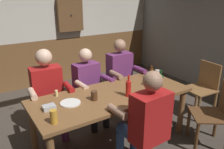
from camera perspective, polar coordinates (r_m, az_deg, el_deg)
name	(u,v)px	position (r m, az deg, el deg)	size (l,w,h in m)	color
ground_plane	(116,145)	(3.28, 1.02, -17.04)	(6.49, 6.49, 0.00)	#423A33
back_wall_upper	(41,5)	(5.16, -16.97, 16.09)	(5.37, 0.12, 1.45)	beige
back_wall_wainscot	(47,62)	(5.36, -15.69, 3.04)	(5.37, 0.12, 0.98)	brown
dining_table	(112,101)	(3.02, 0.03, -6.42)	(2.06, 0.86, 0.72)	brown
person_0	(48,89)	(3.31, -15.49, -3.55)	(0.57, 0.55, 1.25)	#AD1919
person_1	(89,84)	(3.53, -5.63, -2.28)	(0.54, 0.54, 1.18)	#6B2D66
person_2	(122,74)	(3.82, 2.45, 0.14)	(0.55, 0.51, 1.25)	#6B2D66
person_3	(145,119)	(2.53, 8.25, -10.84)	(0.56, 0.55, 1.24)	#AD1919
chair_empty_near_right	(216,113)	(3.33, 24.18, -8.72)	(0.61, 0.61, 0.88)	brown
chair_empty_near_left	(203,87)	(4.12, 21.48, -2.88)	(0.47, 0.47, 0.88)	brown
table_candle	(56,93)	(2.99, -13.51, -4.50)	(0.04, 0.04, 0.08)	#F9E08C
condiment_caddy	(49,107)	(2.69, -15.28, -7.81)	(0.14, 0.10, 0.05)	#B2B7BC
plate_0	(70,103)	(2.78, -10.22, -6.91)	(0.24, 0.24, 0.01)	white
bottle_0	(128,88)	(2.89, 4.05, -3.40)	(0.07, 0.07, 0.28)	red
bottle_1	(151,73)	(3.52, 9.66, 0.26)	(0.06, 0.06, 0.20)	#593314
bottle_2	(160,83)	(3.09, 11.76, -2.03)	(0.07, 0.07, 0.29)	#195923
pint_glass_0	(54,117)	(2.40, -14.16, -10.05)	(0.07, 0.07, 0.14)	gold
pint_glass_1	(155,79)	(3.39, 10.49, -1.07)	(0.07, 0.07, 0.11)	#E5C64C
pint_glass_2	(157,73)	(3.63, 11.04, 0.30)	(0.07, 0.07, 0.11)	white
pint_glass_3	(94,95)	(2.81, -4.42, -5.17)	(0.08, 0.08, 0.12)	#4C2D19
pint_glass_4	(150,81)	(3.26, 9.38, -1.60)	(0.08, 0.08, 0.14)	white
wall_dart_cabinet	(70,15)	(5.24, -10.31, 14.25)	(0.56, 0.15, 0.70)	brown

